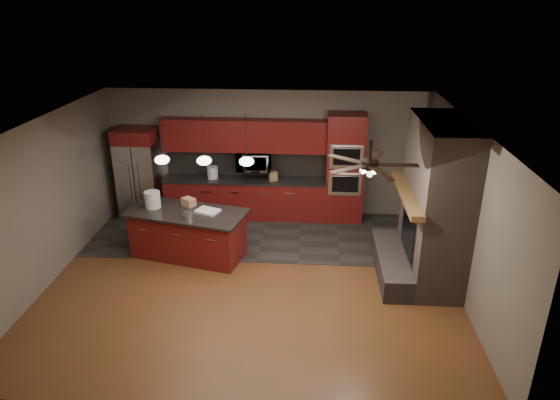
# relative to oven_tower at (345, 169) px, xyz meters

# --- Properties ---
(ground) EXTENTS (7.00, 7.00, 0.00)m
(ground) POSITION_rel_oven_tower_xyz_m (-1.70, -2.69, -1.19)
(ground) COLOR brown
(ground) RESTS_ON ground
(ceiling) EXTENTS (7.00, 6.00, 0.02)m
(ceiling) POSITION_rel_oven_tower_xyz_m (-1.70, -2.69, 1.61)
(ceiling) COLOR white
(ceiling) RESTS_ON back_wall
(back_wall) EXTENTS (7.00, 0.02, 2.80)m
(back_wall) POSITION_rel_oven_tower_xyz_m (-1.70, 0.31, 0.21)
(back_wall) COLOR #62574F
(back_wall) RESTS_ON ground
(right_wall) EXTENTS (0.02, 6.00, 2.80)m
(right_wall) POSITION_rel_oven_tower_xyz_m (1.80, -2.69, 0.21)
(right_wall) COLOR #62574F
(right_wall) RESTS_ON ground
(left_wall) EXTENTS (0.02, 6.00, 2.80)m
(left_wall) POSITION_rel_oven_tower_xyz_m (-5.20, -2.69, 0.21)
(left_wall) COLOR #62574F
(left_wall) RESTS_ON ground
(slate_tile_patch) EXTENTS (7.00, 2.40, 0.01)m
(slate_tile_patch) POSITION_rel_oven_tower_xyz_m (-1.70, -0.89, -1.19)
(slate_tile_patch) COLOR #2D2A28
(slate_tile_patch) RESTS_ON ground
(fireplace_column) EXTENTS (1.30, 2.10, 2.80)m
(fireplace_column) POSITION_rel_oven_tower_xyz_m (1.34, -2.29, 0.11)
(fireplace_column) COLOR brown
(fireplace_column) RESTS_ON ground
(back_cabinetry) EXTENTS (3.59, 0.64, 2.20)m
(back_cabinetry) POSITION_rel_oven_tower_xyz_m (-2.18, 0.05, -0.30)
(back_cabinetry) COLOR maroon
(back_cabinetry) RESTS_ON ground
(oven_tower) EXTENTS (0.80, 0.63, 2.38)m
(oven_tower) POSITION_rel_oven_tower_xyz_m (0.00, 0.00, 0.00)
(oven_tower) COLOR maroon
(oven_tower) RESTS_ON ground
(microwave) EXTENTS (0.73, 0.41, 0.50)m
(microwave) POSITION_rel_oven_tower_xyz_m (-1.98, 0.06, 0.11)
(microwave) COLOR silver
(microwave) RESTS_ON back_cabinetry
(refrigerator) EXTENTS (0.86, 0.75, 2.01)m
(refrigerator) POSITION_rel_oven_tower_xyz_m (-4.51, -0.07, -0.19)
(refrigerator) COLOR silver
(refrigerator) RESTS_ON ground
(kitchen_island) EXTENTS (2.37, 1.49, 0.92)m
(kitchen_island) POSITION_rel_oven_tower_xyz_m (-3.02, -1.88, -0.73)
(kitchen_island) COLOR maroon
(kitchen_island) RESTS_ON ground
(white_bucket) EXTENTS (0.36, 0.36, 0.32)m
(white_bucket) POSITION_rel_oven_tower_xyz_m (-3.70, -1.72, -0.11)
(white_bucket) COLOR silver
(white_bucket) RESTS_ON kitchen_island
(paint_can) EXTENTS (0.19, 0.19, 0.11)m
(paint_can) POSITION_rel_oven_tower_xyz_m (-2.92, -2.15, -0.22)
(paint_can) COLOR silver
(paint_can) RESTS_ON kitchen_island
(paint_tray) EXTENTS (0.50, 0.43, 0.04)m
(paint_tray) POSITION_rel_oven_tower_xyz_m (-2.62, -1.87, -0.25)
(paint_tray) COLOR white
(paint_tray) RESTS_ON kitchen_island
(cardboard_box) EXTENTS (0.30, 0.29, 0.15)m
(cardboard_box) POSITION_rel_oven_tower_xyz_m (-3.04, -1.60, -0.19)
(cardboard_box) COLOR #A47054
(cardboard_box) RESTS_ON kitchen_island
(counter_bucket) EXTENTS (0.28, 0.28, 0.26)m
(counter_bucket) POSITION_rel_oven_tower_xyz_m (-2.89, 0.01, -0.16)
(counter_bucket) COLOR silver
(counter_bucket) RESTS_ON back_cabinetry
(counter_box) EXTENTS (0.21, 0.18, 0.19)m
(counter_box) POSITION_rel_oven_tower_xyz_m (-1.55, -0.04, -0.19)
(counter_box) COLOR #957A4D
(counter_box) RESTS_ON back_cabinetry
(pendant_left) EXTENTS (0.26, 0.26, 0.92)m
(pendant_left) POSITION_rel_oven_tower_xyz_m (-3.35, -1.99, 0.77)
(pendant_left) COLOR black
(pendant_left) RESTS_ON ceiling
(pendant_center) EXTENTS (0.26, 0.26, 0.92)m
(pendant_center) POSITION_rel_oven_tower_xyz_m (-2.60, -1.99, 0.77)
(pendant_center) COLOR black
(pendant_center) RESTS_ON ceiling
(pendant_right) EXTENTS (0.26, 0.26, 0.92)m
(pendant_right) POSITION_rel_oven_tower_xyz_m (-1.85, -1.99, 0.77)
(pendant_right) COLOR black
(pendant_right) RESTS_ON ceiling
(ceiling_fan) EXTENTS (1.27, 1.33, 0.41)m
(ceiling_fan) POSITION_rel_oven_tower_xyz_m (0.10, -3.49, 1.27)
(ceiling_fan) COLOR black
(ceiling_fan) RESTS_ON ceiling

